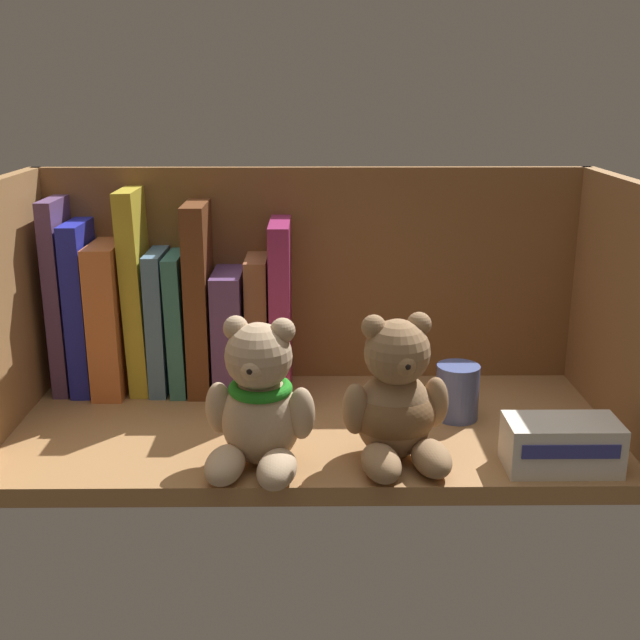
{
  "coord_description": "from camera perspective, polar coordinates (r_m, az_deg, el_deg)",
  "views": [
    {
      "loc": [
        -0.46,
        -81.75,
        38.71
      ],
      "look_at": [
        0.35,
        0.0,
        14.14
      ],
      "focal_mm": 44.28,
      "sensor_mm": 36.0,
      "label": 1
    }
  ],
  "objects": [
    {
      "name": "book_0",
      "position": [
        1.02,
        -17.8,
        1.77
      ],
      "size": [
        1.87,
        9.73,
        23.76
      ],
      "primitive_type": "cube",
      "color": "#593C66",
      "rests_on": "shelf_board"
    },
    {
      "name": "book_2",
      "position": [
        1.01,
        -14.46,
        0.37
      ],
      "size": [
        3.59,
        12.59,
        18.53
      ],
      "primitive_type": "cube",
      "color": "#C76A36",
      "rests_on": "shelf_board"
    },
    {
      "name": "shelf_board",
      "position": [
        0.9,
        -0.23,
        -8.03
      ],
      "size": [
        66.04,
        29.7,
        2.0
      ],
      "primitive_type": "cube",
      "color": "#9E7042",
      "rests_on": "ground"
    },
    {
      "name": "book_7",
      "position": [
        0.99,
        -6.22,
        -0.57
      ],
      "size": [
        3.54,
        12.03,
        15.04
      ],
      "primitive_type": "cube",
      "color": "#5E3C6E",
      "rests_on": "shelf_board"
    },
    {
      "name": "book_5",
      "position": [
        0.99,
        -9.79,
        0.02
      ],
      "size": [
        2.2,
        10.99,
        17.2
      ],
      "primitive_type": "cube",
      "rotation": [
        0.0,
        -0.02,
        0.0
      ],
      "color": "#346E67",
      "rests_on": "shelf_board"
    },
    {
      "name": "book_1",
      "position": [
        1.01,
        -16.37,
        1.04
      ],
      "size": [
        2.37,
        10.57,
        21.01
      ],
      "primitive_type": "cube",
      "color": "#2025A9",
      "rests_on": "shelf_board"
    },
    {
      "name": "pillar_candle",
      "position": [
        0.91,
        10.18,
        -5.13
      ],
      "size": [
        4.87,
        4.87,
        6.35
      ],
      "primitive_type": "cylinder",
      "color": "#4C5B99",
      "rests_on": "shelf_board"
    },
    {
      "name": "shelf_side_panel_left",
      "position": [
        0.92,
        -21.91,
        0.14
      ],
      "size": [
        1.6,
        32.1,
        28.96
      ],
      "primitive_type": "cube",
      "color": "#9E7042",
      "rests_on": "ground"
    },
    {
      "name": "small_product_box",
      "position": [
        0.82,
        17.36,
        -8.59
      ],
      "size": [
        11.09,
        5.83,
        5.03
      ],
      "color": "silver",
      "rests_on": "shelf_board"
    },
    {
      "name": "teddy_bear_larger",
      "position": [
        0.78,
        -4.1,
        -6.15
      ],
      "size": [
        11.35,
        11.8,
        15.3
      ],
      "color": "tan",
      "rests_on": "shelf_board"
    },
    {
      "name": "book_9",
      "position": [
        0.97,
        -2.53,
        1.18
      ],
      "size": [
        2.41,
        14.87,
        21.24
      ],
      "primitive_type": "cube",
      "color": "#94255A",
      "rests_on": "shelf_board"
    },
    {
      "name": "teddy_bear_smaller",
      "position": [
        0.8,
        5.84,
        -6.06
      ],
      "size": [
        11.34,
        12.13,
        15.25
      ],
      "color": "#93704C",
      "rests_on": "shelf_board"
    },
    {
      "name": "book_8",
      "position": [
        0.98,
        -4.21,
        -0.11
      ],
      "size": [
        2.62,
        9.86,
        16.68
      ],
      "primitive_type": "cube",
      "color": "#955A38",
      "rests_on": "shelf_board"
    },
    {
      "name": "book_6",
      "position": [
        0.98,
        -8.33,
        1.73
      ],
      "size": [
        2.65,
        11.43,
        23.28
      ],
      "primitive_type": "cube",
      "color": "brown",
      "rests_on": "shelf_board"
    },
    {
      "name": "book_4",
      "position": [
        1.0,
        -11.14,
        0.09
      ],
      "size": [
        2.04,
        10.46,
        17.44
      ],
      "primitive_type": "cube",
      "color": "slate",
      "rests_on": "shelf_board"
    },
    {
      "name": "shelf_side_panel_right",
      "position": [
        0.92,
        21.35,
        0.26
      ],
      "size": [
        1.6,
        32.1,
        28.96
      ],
      "primitive_type": "cube",
      "color": "#9E7042",
      "rests_on": "ground"
    },
    {
      "name": "book_3",
      "position": [
        0.99,
        -12.72,
        2.12
      ],
      "size": [
        2.84,
        9.66,
        24.87
      ],
      "primitive_type": "cube",
      "rotation": [
        0.0,
        -0.02,
        0.0
      ],
      "color": "gold",
      "rests_on": "shelf_board"
    },
    {
      "name": "shelf_back_panel",
      "position": [
        1.0,
        -0.29,
        2.73
      ],
      "size": [
        68.44,
        1.2,
        28.96
      ],
      "primitive_type": "cube",
      "color": "brown",
      "rests_on": "ground"
    }
  ]
}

